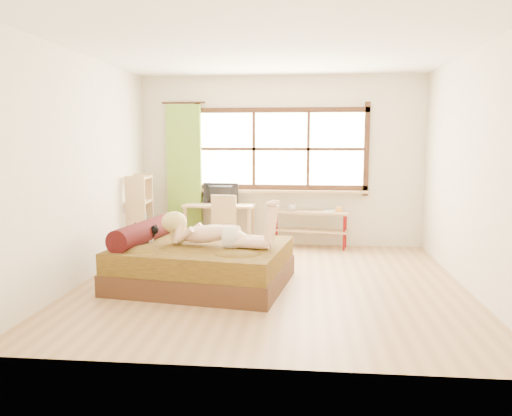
# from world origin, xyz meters

# --- Properties ---
(floor) EXTENTS (4.50, 4.50, 0.00)m
(floor) POSITION_xyz_m (0.00, 0.00, 0.00)
(floor) COLOR #9E754C
(floor) RESTS_ON ground
(ceiling) EXTENTS (4.50, 4.50, 0.00)m
(ceiling) POSITION_xyz_m (0.00, 0.00, 2.70)
(ceiling) COLOR white
(ceiling) RESTS_ON wall_back
(wall_back) EXTENTS (4.50, 0.00, 4.50)m
(wall_back) POSITION_xyz_m (0.00, 2.25, 1.35)
(wall_back) COLOR silver
(wall_back) RESTS_ON floor
(wall_front) EXTENTS (4.50, 0.00, 4.50)m
(wall_front) POSITION_xyz_m (0.00, -2.25, 1.35)
(wall_front) COLOR silver
(wall_front) RESTS_ON floor
(wall_left) EXTENTS (0.00, 4.50, 4.50)m
(wall_left) POSITION_xyz_m (-2.25, 0.00, 1.35)
(wall_left) COLOR silver
(wall_left) RESTS_ON floor
(wall_right) EXTENTS (0.00, 4.50, 4.50)m
(wall_right) POSITION_xyz_m (2.25, 0.00, 1.35)
(wall_right) COLOR silver
(wall_right) RESTS_ON floor
(window) EXTENTS (2.80, 0.16, 1.46)m
(window) POSITION_xyz_m (0.00, 2.22, 1.51)
(window) COLOR #FFEDBF
(window) RESTS_ON wall_back
(curtain) EXTENTS (0.55, 0.10, 2.20)m
(curtain) POSITION_xyz_m (-1.55, 2.13, 1.15)
(curtain) COLOR olive
(curtain) RESTS_ON wall_back
(bed) EXTENTS (2.12, 1.80, 0.73)m
(bed) POSITION_xyz_m (-0.84, -0.13, 0.26)
(bed) COLOR #372110
(bed) RESTS_ON floor
(woman) EXTENTS (1.38, 0.58, 0.57)m
(woman) POSITION_xyz_m (-0.64, -0.18, 0.77)
(woman) COLOR beige
(woman) RESTS_ON bed
(kitten) EXTENTS (0.30, 0.16, 0.23)m
(kitten) POSITION_xyz_m (-1.51, -0.03, 0.59)
(kitten) COLOR black
(kitten) RESTS_ON bed
(desk) EXTENTS (1.13, 0.57, 0.69)m
(desk) POSITION_xyz_m (-0.95, 1.95, 0.60)
(desk) COLOR tan
(desk) RESTS_ON floor
(monitor) EXTENTS (0.57, 0.11, 0.33)m
(monitor) POSITION_xyz_m (-0.95, 2.00, 0.85)
(monitor) COLOR black
(monitor) RESTS_ON desk
(chair) EXTENTS (0.41, 0.41, 0.86)m
(chair) POSITION_xyz_m (-0.85, 1.58, 0.48)
(chair) COLOR tan
(chair) RESTS_ON floor
(pipe_shelf) EXTENTS (1.19, 0.49, 0.66)m
(pipe_shelf) POSITION_xyz_m (0.50, 2.07, 0.43)
(pipe_shelf) COLOR tan
(pipe_shelf) RESTS_ON floor
(cup) EXTENTS (0.14, 0.14, 0.10)m
(cup) POSITION_xyz_m (0.19, 2.07, 0.63)
(cup) COLOR gray
(cup) RESTS_ON pipe_shelf
(book) EXTENTS (0.21, 0.26, 0.02)m
(book) POSITION_xyz_m (0.69, 2.07, 0.59)
(book) COLOR gray
(book) RESTS_ON pipe_shelf
(bookshelf) EXTENTS (0.32, 0.53, 1.17)m
(bookshelf) POSITION_xyz_m (-2.08, 1.45, 0.59)
(bookshelf) COLOR tan
(bookshelf) RESTS_ON floor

